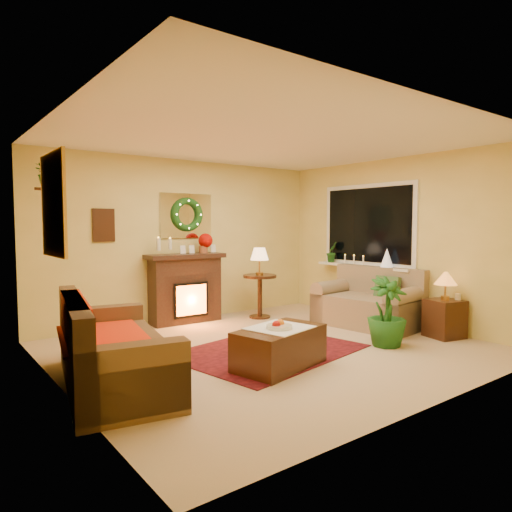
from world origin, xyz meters
TOP-DOWN VIEW (x-y plane):
  - floor at (0.00, 0.00)m, footprint 5.00×5.00m
  - ceiling at (0.00, 0.00)m, footprint 5.00×5.00m
  - wall_back at (0.00, 2.25)m, footprint 5.00×5.00m
  - wall_front at (0.00, -2.25)m, footprint 5.00×5.00m
  - wall_left at (-2.50, 0.00)m, footprint 4.50×4.50m
  - wall_right at (2.50, 0.00)m, footprint 4.50×4.50m
  - area_rug at (-0.13, -0.06)m, footprint 2.43×1.99m
  - sofa at (-2.04, -0.07)m, footprint 1.27×2.16m
  - red_throw at (-2.10, 0.08)m, footprint 0.80×1.30m
  - fireplace at (-0.14, 2.04)m, footprint 1.13×0.39m
  - poinsettia at (0.22, 2.00)m, footprint 0.23×0.23m
  - mantel_candle_a at (-0.59, 2.03)m, footprint 0.06×0.06m
  - mantel_candle_b at (-0.41, 2.00)m, footprint 0.06×0.06m
  - mantel_mirror at (0.00, 2.23)m, footprint 0.92×0.02m
  - wreath at (0.00, 2.19)m, footprint 0.55×0.11m
  - wall_art at (-1.35, 2.23)m, footprint 0.32×0.03m
  - gold_mirror at (-2.48, 0.30)m, footprint 0.03×0.84m
  - hanging_plant at (-2.34, 1.05)m, footprint 0.33×0.28m
  - loveseat at (1.96, 0.12)m, footprint 1.07×1.63m
  - window_frame at (2.48, 0.55)m, footprint 0.03×1.86m
  - window_glass at (2.47, 0.55)m, footprint 0.02×1.70m
  - window_sill at (2.38, 0.55)m, footprint 0.22×1.86m
  - mini_tree at (2.36, 0.07)m, footprint 0.20×0.20m
  - sill_plant at (2.36, 1.24)m, footprint 0.26×0.21m
  - side_table_round at (1.03, 1.61)m, footprint 0.60×0.60m
  - lamp_cream at (0.99, 1.57)m, footprint 0.30×0.30m
  - end_table_square at (2.26, -0.99)m, footprint 0.52×0.52m
  - lamp_tiffany at (2.23, -1.01)m, footprint 0.31×0.31m
  - coffee_table at (-0.43, -0.64)m, footprint 1.14×0.80m
  - fruit_bowl at (-0.46, -0.68)m, footprint 0.28×0.28m
  - floor_palm at (1.24, -0.79)m, footprint 1.74×1.74m

SIDE VIEW (x-z plane):
  - floor at x=0.00m, z-range 0.00..0.00m
  - area_rug at x=-0.13m, z-range 0.00..0.01m
  - coffee_table at x=-0.43m, z-range -0.01..0.43m
  - end_table_square at x=2.26m, z-range 0.01..0.53m
  - side_table_round at x=1.03m, z-range -0.04..0.69m
  - loveseat at x=1.96m, z-range -0.03..0.87m
  - sofa at x=-2.04m, z-range -0.01..0.87m
  - floor_palm at x=1.24m, z-range -0.87..1.77m
  - fruit_bowl at x=-0.46m, z-range 0.42..0.48m
  - red_throw at x=-2.10m, z-range 0.44..0.47m
  - fireplace at x=-0.14m, z-range 0.04..1.06m
  - lamp_tiffany at x=2.23m, z-range 0.52..0.97m
  - window_sill at x=2.38m, z-range 0.85..0.89m
  - lamp_cream at x=0.99m, z-range 0.65..1.11m
  - mini_tree at x=2.36m, z-range 0.89..1.19m
  - sill_plant at x=2.36m, z-range 0.85..1.32m
  - mantel_candle_a at x=-0.59m, z-range 1.16..1.36m
  - mantel_candle_b at x=-0.41m, z-range 1.18..1.34m
  - wall_back at x=0.00m, z-range 1.30..1.30m
  - wall_front at x=0.00m, z-range 1.30..1.30m
  - wall_left at x=-2.50m, z-range 1.30..1.30m
  - wall_right at x=2.50m, z-range 1.30..1.30m
  - poinsettia at x=0.22m, z-range 1.18..1.42m
  - wall_art at x=-1.35m, z-range 1.31..1.79m
  - window_frame at x=2.48m, z-range 0.87..2.23m
  - window_glass at x=2.47m, z-range 0.94..2.16m
  - mantel_mirror at x=0.00m, z-range 1.34..2.06m
  - wreath at x=0.00m, z-range 1.44..2.00m
  - gold_mirror at x=-2.48m, z-range 1.25..2.25m
  - hanging_plant at x=-2.34m, z-range 1.79..2.15m
  - ceiling at x=0.00m, z-range 2.60..2.60m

